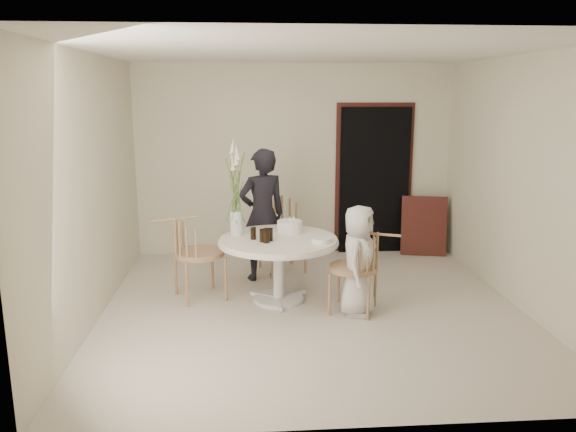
{
  "coord_description": "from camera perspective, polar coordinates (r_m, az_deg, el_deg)",
  "views": [
    {
      "loc": [
        -0.69,
        -5.72,
        2.3
      ],
      "look_at": [
        -0.24,
        0.3,
        0.97
      ],
      "focal_mm": 35.0,
      "sensor_mm": 36.0,
      "label": 1
    }
  ],
  "objects": [
    {
      "name": "cola_tumbler_d",
      "position": [
        6.07,
        -1.84,
        -1.88
      ],
      "size": [
        0.06,
        0.06,
        0.13
      ],
      "primitive_type": "cylinder",
      "rotation": [
        0.0,
        0.0,
        -0.03
      ],
      "color": "black",
      "rests_on": "table"
    },
    {
      "name": "room_shell",
      "position": [
        5.81,
        2.6,
        5.71
      ],
      "size": [
        4.5,
        4.5,
        4.5
      ],
      "color": "white",
      "rests_on": "ground"
    },
    {
      "name": "girl",
      "position": [
        6.93,
        -2.63,
        0.11
      ],
      "size": [
        0.69,
        0.57,
        1.64
      ],
      "primitive_type": "imported",
      "rotation": [
        0.0,
        0.0,
        3.47
      ],
      "color": "black",
      "rests_on": "ground"
    },
    {
      "name": "table",
      "position": [
        6.22,
        -0.97,
        -3.27
      ],
      "size": [
        1.33,
        1.33,
        0.73
      ],
      "color": "silver",
      "rests_on": "ground"
    },
    {
      "name": "ground",
      "position": [
        6.21,
        2.46,
        -9.31
      ],
      "size": [
        4.5,
        4.5,
        0.0
      ],
      "primitive_type": "plane",
      "color": "beige",
      "rests_on": "ground"
    },
    {
      "name": "boy",
      "position": [
        5.91,
        7.17,
        -4.51
      ],
      "size": [
        0.57,
        0.67,
        1.17
      ],
      "primitive_type": "imported",
      "rotation": [
        0.0,
        0.0,
        1.17
      ],
      "color": "silver",
      "rests_on": "ground"
    },
    {
      "name": "chair_left",
      "position": [
        6.35,
        -10.18,
        -3.01
      ],
      "size": [
        0.7,
        0.68,
        0.97
      ],
      "rotation": [
        0.0,
        0.0,
        1.96
      ],
      "color": "tan",
      "rests_on": "ground"
    },
    {
      "name": "picture_frame",
      "position": [
        8.3,
        13.63,
        -0.98
      ],
      "size": [
        0.67,
        0.32,
        0.85
      ],
      "primitive_type": "cube",
      "rotation": [
        -0.17,
        0.0,
        -0.21
      ],
      "color": "#51211C",
      "rests_on": "ground"
    },
    {
      "name": "flower_vase",
      "position": [
        6.24,
        -5.3,
        2.65
      ],
      "size": [
        0.15,
        0.15,
        1.09
      ],
      "rotation": [
        0.0,
        0.0,
        -0.35
      ],
      "color": "silver",
      "rests_on": "table"
    },
    {
      "name": "doorway",
      "position": [
        8.22,
        8.74,
        3.56
      ],
      "size": [
        1.0,
        0.1,
        2.1
      ],
      "primitive_type": "cube",
      "color": "black",
      "rests_on": "ground"
    },
    {
      "name": "plate_stack",
      "position": [
        6.01,
        3.37,
        -2.47
      ],
      "size": [
        0.25,
        0.25,
        0.05
      ],
      "primitive_type": "cylinder",
      "rotation": [
        0.0,
        0.0,
        -0.27
      ],
      "color": "white",
      "rests_on": "table"
    },
    {
      "name": "chair_far",
      "position": [
        7.39,
        -1.0,
        -0.5
      ],
      "size": [
        0.67,
        0.7,
        1.0
      ],
      "rotation": [
        0.0,
        0.0,
        0.32
      ],
      "color": "tan",
      "rests_on": "ground"
    },
    {
      "name": "cola_tumbler_c",
      "position": [
        6.03,
        -2.61,
        -1.99
      ],
      "size": [
        0.07,
        0.07,
        0.14
      ],
      "primitive_type": "cylinder",
      "rotation": [
        0.0,
        0.0,
        0.02
      ],
      "color": "black",
      "rests_on": "table"
    },
    {
      "name": "cola_tumbler_a",
      "position": [
        6.13,
        -3.55,
        -1.78
      ],
      "size": [
        0.08,
        0.08,
        0.13
      ],
      "primitive_type": "cylinder",
      "rotation": [
        0.0,
        0.0,
        0.24
      ],
      "color": "black",
      "rests_on": "table"
    },
    {
      "name": "door_trim",
      "position": [
        8.25,
        8.7,
        4.02
      ],
      "size": [
        1.12,
        0.03,
        2.22
      ],
      "primitive_type": "cube",
      "color": "#51211C",
      "rests_on": "ground"
    },
    {
      "name": "birthday_cake",
      "position": [
        6.41,
        0.17,
        -1.1
      ],
      "size": [
        0.29,
        0.29,
        0.19
      ],
      "rotation": [
        0.0,
        0.0,
        0.39
      ],
      "color": "white",
      "rests_on": "table"
    },
    {
      "name": "cola_tumbler_b",
      "position": [
        5.98,
        -2.23,
        -2.0
      ],
      "size": [
        0.09,
        0.09,
        0.16
      ],
      "primitive_type": "cylinder",
      "rotation": [
        0.0,
        0.0,
        0.35
      ],
      "color": "black",
      "rests_on": "table"
    },
    {
      "name": "chair_right",
      "position": [
        5.96,
        7.87,
        -4.49
      ],
      "size": [
        0.64,
        0.62,
        0.89
      ],
      "rotation": [
        0.0,
        0.0,
        -1.96
      ],
      "color": "tan",
      "rests_on": "ground"
    }
  ]
}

